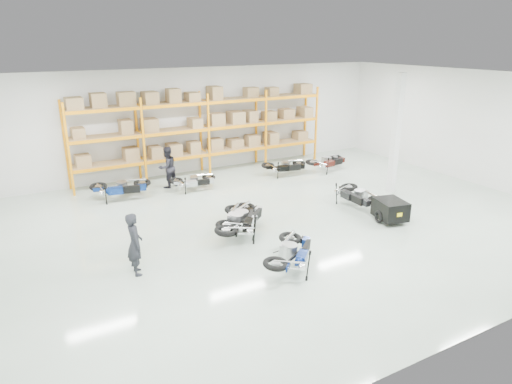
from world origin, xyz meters
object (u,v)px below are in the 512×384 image
moto_touring_right (357,192)px  trailer (390,209)px  moto_back_c (285,163)px  person_back (167,167)px  moto_back_d (328,159)px  moto_blue_centre (292,248)px  person_left (135,244)px  moto_back_b (194,178)px  moto_silver_left (244,214)px  moto_back_a (120,184)px  moto_black_far_left (239,217)px

moto_touring_right → trailer: (0.00, -1.60, -0.14)m
moto_back_c → person_back: bearing=94.0°
moto_touring_right → person_back: (-5.06, 5.40, 0.26)m
trailer → moto_back_d: (1.98, 5.84, 0.12)m
moto_blue_centre → moto_back_d: (6.48, 6.93, -0.03)m
moto_back_d → person_left: size_ratio=1.09×
moto_touring_right → person_left: bearing=-169.1°
moto_back_b → trailer: bearing=-137.1°
moto_back_d → moto_blue_centre: bearing=128.8°
moto_silver_left → moto_back_c: 6.33m
moto_silver_left → person_back: 5.42m
moto_silver_left → person_left: 3.73m
person_left → moto_touring_right: bearing=-78.5°
moto_back_a → person_left: bearing=-177.4°
trailer → moto_back_d: moto_back_d is taller
moto_silver_left → moto_black_far_left: size_ratio=0.97×
moto_silver_left → moto_back_b: moto_silver_left is taller
moto_silver_left → moto_back_b: size_ratio=1.22×
moto_touring_right → moto_back_a: bearing=149.1°
moto_silver_left → person_back: person_back is taller
moto_black_far_left → moto_back_b: (0.45, 4.73, -0.12)m
moto_back_d → moto_silver_left: bearing=115.1°
moto_back_a → person_left: size_ratio=1.16×
moto_black_far_left → moto_back_b: moto_black_far_left is taller
moto_touring_right → person_back: 7.40m
moto_black_far_left → person_back: (-0.30, 5.58, 0.22)m
moto_back_c → moto_back_d: moto_back_d is taller
moto_back_d → person_back: person_back is taller
moto_blue_centre → moto_back_d: bearing=-86.8°
moto_touring_right → person_left: size_ratio=1.13×
moto_back_c → person_left: size_ratio=1.05×
moto_back_a → moto_back_c: moto_back_a is taller
moto_blue_centre → moto_back_a: 8.00m
moto_touring_right → moto_back_a: 8.58m
moto_blue_centre → moto_back_b: moto_blue_centre is taller
moto_black_far_left → person_back: 5.60m
moto_back_c → moto_black_far_left: bearing=149.1°
moto_black_far_left → moto_back_b: 4.76m
moto_black_far_left → moto_touring_right: size_ratio=1.07×
trailer → moto_back_b: 7.50m
moto_black_far_left → moto_back_d: moto_black_far_left is taller
trailer → moto_back_d: 6.16m
moto_blue_centre → moto_silver_left: bearing=-43.9°
moto_silver_left → moto_touring_right: (4.50, -0.01, -0.02)m
moto_black_far_left → moto_back_c: bearing=-99.0°
moto_silver_left → moto_touring_right: moto_silver_left is taller
moto_blue_centre → moto_back_c: bearing=-75.1°
moto_back_b → moto_back_c: bearing=-82.2°
moto_back_a → moto_back_b: 2.76m
moto_blue_centre → moto_back_b: (0.19, 7.24, -0.09)m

